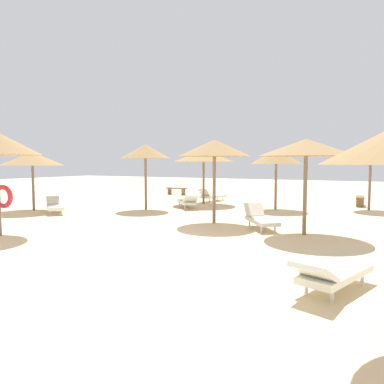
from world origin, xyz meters
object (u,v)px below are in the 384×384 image
Objects in this scene: bench_1 at (176,190)px; parasol_8 at (306,148)px; parasol_9 at (371,157)px; lounger_3 at (212,196)px; parasol_2 at (32,159)px; lounger_1 at (187,202)px; bench_0 at (360,199)px; parasol_1 at (145,152)px; parasol_7 at (276,157)px; parasol_3 at (204,156)px; lounger_2 at (55,206)px; lounger_4 at (260,219)px; lounger_5 at (332,274)px; parasol_4 at (214,148)px.

parasol_8 is at bearing -44.63° from bench_1.
lounger_3 is at bearing 179.24° from parasol_9.
parasol_2 is 7.39m from lounger_1.
parasol_1 is at bearing -144.43° from bench_0.
parasol_7 is 1.86× the size of bench_0.
parasol_3 reaches higher than lounger_2.
parasol_3 is 2.09× the size of bench_0.
parasol_7 reaches higher than lounger_2.
parasol_9 is at bearing 22.71° from lounger_1.
lounger_1 is at bearing -159.37° from parasol_7.
lounger_4 is 0.93× the size of lounger_5.
parasol_2 is at bearing -151.78° from parasol_9.
parasol_4 is at bearing -53.32° from bench_1.
parasol_8 is at bearing 0.28° from lounger_2.
parasol_2 is 0.92× the size of parasol_4.
parasol_2 reaches higher than lounger_3.
parasol_1 reaches higher than bench_1.
parasol_4 is 7.67m from lounger_5.
parasol_9 is 1.37× the size of lounger_3.
bench_0 is at bearing 105.91° from parasol_9.
parasol_4 is at bearing -64.64° from lounger_3.
parasol_4 reaches higher than parasol_7.
bench_1 is (-4.19, 4.33, -2.19)m from parasol_3.
parasol_4 is (4.45, -2.09, -0.00)m from parasol_1.
parasol_8 is at bearing -101.38° from parasol_9.
lounger_2 is (-7.28, -0.75, -2.39)m from parasol_4.
parasol_3 is at bearing 130.64° from lounger_4.
parasol_4 is (8.83, 0.59, 0.34)m from parasol_2.
parasol_1 is at bearing -153.39° from parasol_9.
lounger_2 is 0.96× the size of lounger_3.
parasol_2 is 14.57m from lounger_5.
parasol_8 is 1.91× the size of bench_0.
lounger_3 is 4.95m from bench_1.
lounger_2 is at bearing -148.26° from parasol_9.
parasol_1 reaches higher than parasol_7.
lounger_3 is at bearing 155.46° from parasol_7.
lounger_4 is (-1.51, 0.42, -2.30)m from parasol_8.
parasol_2 reaches higher than bench_1.
lounger_5 is at bearing -61.25° from lounger_4.
parasol_7 reaches higher than lounger_5.
parasol_1 is 5.45m from lounger_3.
parasol_8 is (12.15, -0.11, 0.26)m from parasol_2.
parasol_3 is at bearing 136.28° from parasol_8.
bench_0 is at bearing 83.56° from parasol_8.
parasol_1 is 4.92m from parasol_4.
bench_0 is (7.58, 1.54, 0.02)m from lounger_3.
lounger_5 is at bearing -54.66° from parasol_3.
parasol_3 is 1.69× the size of lounger_2.
lounger_5 is (7.95, -12.40, -0.01)m from lounger_3.
parasol_7 is 1.88× the size of bench_1.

